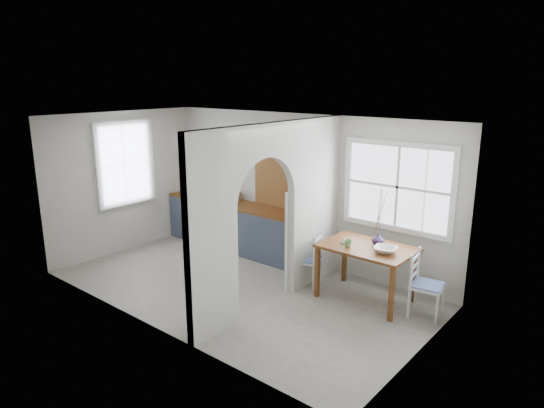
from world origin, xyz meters
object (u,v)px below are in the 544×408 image
Objects in this scene: chair_left at (307,259)px; vase at (378,239)px; chair_right at (427,285)px; kettle at (298,209)px; dining_table at (366,273)px.

vase is at bearing 88.03° from chair_left.
kettle reaches higher than chair_right.
chair_right is at bearing 80.44° from chair_left.
chair_right is 2.52m from kettle.
chair_left is (-0.98, -0.10, 0.01)m from dining_table.
vase reaches higher than chair_right.
vase is (-0.81, 0.07, 0.46)m from chair_right.
chair_left is 0.96m from kettle.
chair_left is at bearing -173.77° from dining_table.
chair_left is at bearing -38.42° from kettle.
vase reaches higher than dining_table.
dining_table is at bearing -11.17° from kettle.
chair_left is 1.20m from vase.
dining_table is 1.54× the size of chair_left.
kettle reaches higher than dining_table.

